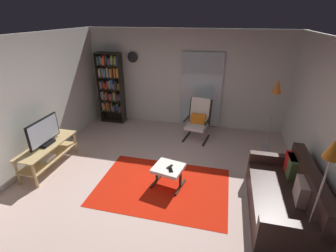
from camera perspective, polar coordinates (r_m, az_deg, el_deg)
name	(u,v)px	position (r m, az deg, el deg)	size (l,w,h in m)	color
ground_plane	(157,185)	(4.69, -2.59, -13.66)	(7.02, 7.02, 0.00)	beige
wall_back	(185,80)	(6.70, 4.07, 10.86)	(5.60, 0.06, 2.60)	silver
wall_left	(18,108)	(5.39, -31.79, 3.57)	(0.06, 6.00, 2.60)	silver
glass_door_panel	(201,90)	(6.64, 7.79, 8.34)	(1.10, 0.01, 2.00)	silver
area_rug	(162,186)	(4.64, -1.35, -14.01)	(2.40, 1.64, 0.01)	red
tv_stand	(48,152)	(5.54, -26.41, -5.59)	(0.47, 1.39, 0.53)	tan
television	(44,133)	(5.36, -27.16, -1.48)	(0.20, 0.83, 0.55)	black
bookshelf_near_tv	(111,86)	(7.11, -13.29, 9.20)	(0.68, 0.30, 1.99)	black
leather_sofa	(285,197)	(4.36, 25.88, -14.87)	(0.88, 1.78, 0.85)	#34221D
lounge_armchair	(198,118)	(6.13, 7.15, 1.81)	(0.66, 0.73, 1.02)	black
ottoman	(168,170)	(4.49, 0.08, -10.32)	(0.60, 0.57, 0.40)	white
tv_remote	(170,167)	(4.44, 0.42, -9.54)	(0.04, 0.14, 0.02)	black
cell_phone	(171,170)	(4.36, 0.60, -10.31)	(0.07, 0.14, 0.01)	black
floor_lamp_by_sofa	(329,164)	(3.26, 33.69, -7.49)	(0.22, 0.22, 1.74)	#A5A5AD
floor_lamp_by_shelf	(276,94)	(5.80, 24.13, 6.98)	(0.22, 0.22, 1.65)	#A5A5AD
wall_clock	(133,57)	(6.90, -8.32, 15.74)	(0.29, 0.03, 0.29)	silver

